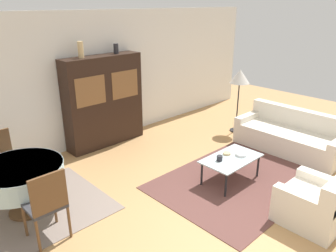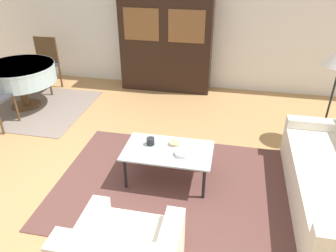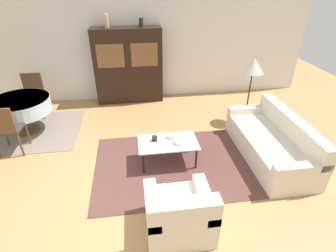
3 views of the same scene
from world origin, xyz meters
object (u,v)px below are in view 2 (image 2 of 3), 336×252
(dining_chair_far, at_px, (45,61))
(bowl_small, at_px, (174,143))
(coffee_table, at_px, (168,153))
(bowl, at_px, (183,153))
(display_cabinet, at_px, (166,41))
(dining_table, at_px, (19,74))
(cup, at_px, (151,141))

(dining_chair_far, bearing_deg, bowl_small, 143.16)
(coffee_table, xyz_separation_m, dining_chair_far, (-2.84, 2.30, 0.17))
(bowl, bearing_deg, bowl_small, 124.44)
(display_cabinet, xyz_separation_m, bowl, (0.79, -2.84, -0.48))
(coffee_table, xyz_separation_m, bowl, (0.18, -0.06, 0.06))
(display_cabinet, height_order, dining_table, display_cabinet)
(dining_chair_far, xyz_separation_m, bowl_small, (2.89, -2.16, -0.11))
(coffee_table, height_order, dining_table, dining_table)
(bowl_small, bearing_deg, cup, -167.62)
(display_cabinet, distance_m, dining_table, 2.60)
(coffee_table, relative_size, dining_chair_far, 1.05)
(display_cabinet, xyz_separation_m, bowl_small, (0.66, -2.65, -0.48))
(display_cabinet, xyz_separation_m, dining_chair_far, (-2.23, -0.48, -0.37))
(display_cabinet, bearing_deg, dining_chair_far, -167.78)
(display_cabinet, relative_size, bowl, 9.93)
(dining_table, xyz_separation_m, bowl, (3.02, -1.55, -0.15))
(display_cabinet, height_order, cup, display_cabinet)
(cup, relative_size, bowl, 0.51)
(dining_chair_far, bearing_deg, display_cabinet, -167.78)
(dining_table, distance_m, dining_chair_far, 0.81)
(coffee_table, bearing_deg, dining_chair_far, 141.00)
(coffee_table, relative_size, dining_table, 0.87)
(cup, xyz_separation_m, bowl, (0.41, -0.13, -0.02))
(display_cabinet, height_order, dining_chair_far, display_cabinet)
(dining_table, bearing_deg, display_cabinet, 30.09)
(bowl_small, bearing_deg, coffee_table, -110.99)
(coffee_table, height_order, dining_chair_far, dining_chair_far)
(display_cabinet, distance_m, cup, 2.77)
(dining_chair_far, distance_m, bowl, 3.84)
(cup, bearing_deg, bowl_small, 12.38)
(coffee_table, height_order, display_cabinet, display_cabinet)
(coffee_table, xyz_separation_m, cup, (-0.23, 0.07, 0.08))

